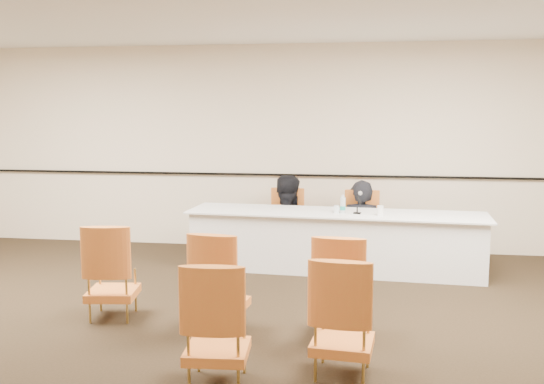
{
  "coord_description": "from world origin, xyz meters",
  "views": [
    {
      "loc": [
        1.39,
        -4.85,
        2.03
      ],
      "look_at": [
        0.25,
        2.6,
        1.02
      ],
      "focal_mm": 40.0,
      "sensor_mm": 36.0,
      "label": 1
    }
  ],
  "objects_px": {
    "panelist_main": "(360,239)",
    "water_bottle": "(343,204)",
    "drinking_glass": "(336,209)",
    "aud_chair_back_mid": "(217,322)",
    "microphone": "(357,203)",
    "aud_chair_front_mid": "(220,281)",
    "aud_chair_front_right": "(341,285)",
    "panelist_main_chair": "(361,227)",
    "aud_chair_front_left": "(112,270)",
    "coffee_cup": "(380,211)",
    "aud_chair_back_right": "(343,316)",
    "panelist_second_chair": "(285,224)",
    "panelist_second": "(285,235)",
    "panel_table": "(335,241)"
  },
  "relations": [
    {
      "from": "panelist_main",
      "to": "water_bottle",
      "type": "distance_m",
      "value": 0.87
    },
    {
      "from": "drinking_glass",
      "to": "aud_chair_back_mid",
      "type": "relative_size",
      "value": 0.11
    },
    {
      "from": "microphone",
      "to": "aud_chair_front_mid",
      "type": "relative_size",
      "value": 0.29
    },
    {
      "from": "aud_chair_front_right",
      "to": "panelist_main_chair",
      "type": "bearing_deg",
      "value": 91.61
    },
    {
      "from": "aud_chair_front_left",
      "to": "aud_chair_front_right",
      "type": "distance_m",
      "value": 2.25
    },
    {
      "from": "coffee_cup",
      "to": "aud_chair_back_right",
      "type": "relative_size",
      "value": 0.13
    },
    {
      "from": "aud_chair_back_right",
      "to": "panelist_second_chair",
      "type": "bearing_deg",
      "value": 109.5
    },
    {
      "from": "drinking_glass",
      "to": "coffee_cup",
      "type": "xyz_separation_m",
      "value": [
        0.54,
        -0.1,
        0.01
      ]
    },
    {
      "from": "water_bottle",
      "to": "aud_chair_front_right",
      "type": "xyz_separation_m",
      "value": [
        0.07,
        -2.24,
        -0.4
      ]
    },
    {
      "from": "panelist_second_chair",
      "to": "microphone",
      "type": "xyz_separation_m",
      "value": [
        1.0,
        -0.71,
        0.42
      ]
    },
    {
      "from": "panelist_second",
      "to": "coffee_cup",
      "type": "relative_size",
      "value": 13.64
    },
    {
      "from": "panelist_main",
      "to": "aud_chair_front_mid",
      "type": "bearing_deg",
      "value": 67.56
    },
    {
      "from": "drinking_glass",
      "to": "aud_chair_front_mid",
      "type": "xyz_separation_m",
      "value": [
        -0.96,
        -2.26,
        -0.33
      ]
    },
    {
      "from": "panelist_main",
      "to": "aud_chair_front_left",
      "type": "relative_size",
      "value": 1.72
    },
    {
      "from": "drinking_glass",
      "to": "aud_chair_front_left",
      "type": "height_order",
      "value": "aud_chair_front_left"
    },
    {
      "from": "panelist_main_chair",
      "to": "drinking_glass",
      "type": "distance_m",
      "value": 0.77
    },
    {
      "from": "drinking_glass",
      "to": "coffee_cup",
      "type": "height_order",
      "value": "coffee_cup"
    },
    {
      "from": "microphone",
      "to": "panel_table",
      "type": "bearing_deg",
      "value": 171.5
    },
    {
      "from": "panelist_main",
      "to": "panelist_main_chair",
      "type": "xyz_separation_m",
      "value": [
        0.0,
        0.0,
        0.18
      ]
    },
    {
      "from": "aud_chair_front_mid",
      "to": "aud_chair_front_right",
      "type": "distance_m",
      "value": 1.11
    },
    {
      "from": "drinking_glass",
      "to": "aud_chair_back_mid",
      "type": "height_order",
      "value": "aud_chair_back_mid"
    },
    {
      "from": "panelist_second_chair",
      "to": "aud_chair_back_mid",
      "type": "distance_m",
      "value": 4.02
    },
    {
      "from": "panelist_second_chair",
      "to": "coffee_cup",
      "type": "bearing_deg",
      "value": -28.35
    },
    {
      "from": "panelist_second_chair",
      "to": "aud_chair_front_mid",
      "type": "xyz_separation_m",
      "value": [
        -0.22,
        -2.95,
        0.0
      ]
    },
    {
      "from": "panelist_main",
      "to": "water_bottle",
      "type": "xyz_separation_m",
      "value": [
        -0.22,
        -0.61,
        0.58
      ]
    },
    {
      "from": "panelist_second",
      "to": "panelist_main_chair",
      "type": "bearing_deg",
      "value": 166.38
    },
    {
      "from": "aud_chair_front_left",
      "to": "aud_chair_front_mid",
      "type": "distance_m",
      "value": 1.16
    },
    {
      "from": "microphone",
      "to": "aud_chair_back_right",
      "type": "height_order",
      "value": "microphone"
    },
    {
      "from": "coffee_cup",
      "to": "aud_chair_front_mid",
      "type": "bearing_deg",
      "value": -124.84
    },
    {
      "from": "aud_chair_front_mid",
      "to": "aud_chair_back_right",
      "type": "xyz_separation_m",
      "value": [
        1.16,
        -0.78,
        0.0
      ]
    },
    {
      "from": "water_bottle",
      "to": "panelist_second_chair",
      "type": "bearing_deg",
      "value": 140.51
    },
    {
      "from": "aud_chair_back_mid",
      "to": "aud_chair_back_right",
      "type": "height_order",
      "value": "same"
    },
    {
      "from": "panelist_main",
      "to": "aud_chair_back_right",
      "type": "height_order",
      "value": "panelist_main"
    },
    {
      "from": "panelist_second_chair",
      "to": "aud_chair_front_left",
      "type": "height_order",
      "value": "same"
    },
    {
      "from": "panelist_main",
      "to": "water_bottle",
      "type": "height_order",
      "value": "panelist_main"
    },
    {
      "from": "panelist_second_chair",
      "to": "aud_chair_front_right",
      "type": "distance_m",
      "value": 3.05
    },
    {
      "from": "coffee_cup",
      "to": "panel_table",
      "type": "bearing_deg",
      "value": 161.08
    },
    {
      "from": "microphone",
      "to": "drinking_glass",
      "type": "bearing_deg",
      "value": -171.4
    },
    {
      "from": "aud_chair_front_mid",
      "to": "aud_chair_back_right",
      "type": "relative_size",
      "value": 1.0
    },
    {
      "from": "drinking_glass",
      "to": "aud_chair_back_mid",
      "type": "distance_m",
      "value": 3.42
    },
    {
      "from": "coffee_cup",
      "to": "aud_chair_front_right",
      "type": "relative_size",
      "value": 0.13
    },
    {
      "from": "panelist_second",
      "to": "aud_chair_front_left",
      "type": "relative_size",
      "value": 1.78
    },
    {
      "from": "aud_chair_back_mid",
      "to": "aud_chair_back_right",
      "type": "xyz_separation_m",
      "value": [
        0.92,
        0.28,
        0.0
      ]
    },
    {
      "from": "panelist_main_chair",
      "to": "aud_chair_back_mid",
      "type": "relative_size",
      "value": 1.0
    },
    {
      "from": "water_bottle",
      "to": "coffee_cup",
      "type": "distance_m",
      "value": 0.48
    },
    {
      "from": "drinking_glass",
      "to": "aud_chair_front_mid",
      "type": "bearing_deg",
      "value": -113.01
    },
    {
      "from": "panelist_second",
      "to": "aud_chair_back_right",
      "type": "xyz_separation_m",
      "value": [
        0.94,
        -3.74,
        0.16
      ]
    },
    {
      "from": "panel_table",
      "to": "panelist_main",
      "type": "relative_size",
      "value": 2.31
    },
    {
      "from": "aud_chair_front_right",
      "to": "aud_chair_front_mid",
      "type": "bearing_deg",
      "value": -173.22
    },
    {
      "from": "panelist_main_chair",
      "to": "panelist_second_chair",
      "type": "distance_m",
      "value": 1.05
    }
  ]
}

